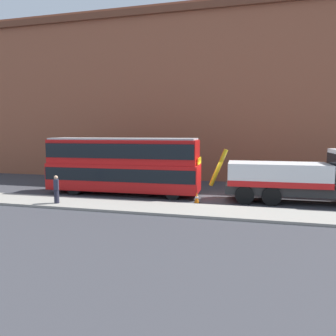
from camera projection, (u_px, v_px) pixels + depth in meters
ground_plane at (213, 197)px, 21.85m from camera, size 120.00×120.00×0.00m
near_kerb at (205, 211)px, 17.80m from camera, size 60.00×2.80×0.15m
building_facade at (224, 92)px, 28.57m from camera, size 60.00×1.50×16.00m
recovery_tow_truck at (307, 176)px, 19.82m from camera, size 10.17×2.84×3.67m
double_decker_bus at (123, 164)px, 22.75m from camera, size 11.09×2.79×4.06m
pedestrian_onlooker at (56, 190)px, 19.31m from camera, size 0.41×0.47×1.71m
traffic_cone_near_bus at (197, 198)px, 19.97m from camera, size 0.36×0.36×0.72m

